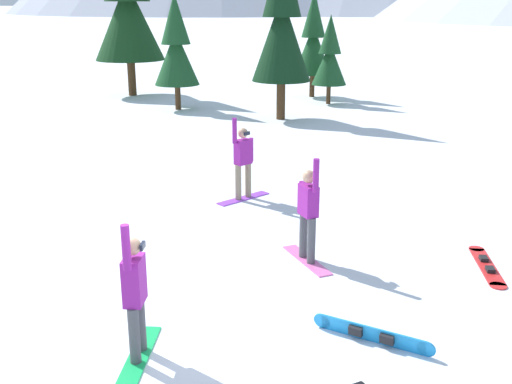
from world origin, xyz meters
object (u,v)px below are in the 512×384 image
at_px(snowboarder_foreground, 135,294).
at_px(pine_tree_broad, 313,40).
at_px(pine_tree_young, 176,47).
at_px(pine_tree_slender, 330,56).
at_px(pine_tree_leaning, 282,22).
at_px(loose_snowboard_far_spare, 487,266).
at_px(snowboarder_midground, 308,212).
at_px(loose_snowboard_near_right, 372,334).
at_px(pine_tree_twin, 128,5).
at_px(snowboarder_background, 243,161).

relative_size(snowboarder_foreground, pine_tree_broad, 0.40).
distance_m(pine_tree_young, pine_tree_slender, 7.04).
relative_size(pine_tree_leaning, pine_tree_broad, 1.38).
xyz_separation_m(pine_tree_leaning, pine_tree_broad, (-0.24, 6.33, -1.06)).
bearing_deg(pine_tree_young, loose_snowboard_far_spare, -46.85).
xyz_separation_m(loose_snowboard_far_spare, pine_tree_leaning, (-7.72, 12.78, 3.82)).
xyz_separation_m(snowboarder_midground, loose_snowboard_near_right, (1.58, -2.51, -0.83)).
distance_m(snowboarder_midground, pine_tree_young, 17.27).
bearing_deg(pine_tree_slender, loose_snowboard_far_spare, -68.71).
bearing_deg(pine_tree_slender, pine_tree_broad, 123.60).
height_order(loose_snowboard_far_spare, pine_tree_broad, pine_tree_broad).
relative_size(snowboarder_foreground, pine_tree_leaning, 0.29).
xyz_separation_m(loose_snowboard_near_right, pine_tree_slender, (-5.11, 20.53, 2.07)).
bearing_deg(loose_snowboard_far_spare, pine_tree_young, 133.15).
bearing_deg(pine_tree_twin, pine_tree_leaning, -23.20).
xyz_separation_m(snowboarder_background, pine_tree_young, (-7.10, 11.17, 1.75)).
relative_size(snowboarder_background, pine_tree_leaning, 0.29).
height_order(snowboarder_background, loose_snowboard_near_right, snowboarder_background).
bearing_deg(snowboarder_foreground, pine_tree_leaning, 100.26).
height_order(loose_snowboard_far_spare, pine_tree_slender, pine_tree_slender).
relative_size(loose_snowboard_near_right, pine_tree_slender, 0.44).
distance_m(loose_snowboard_near_right, pine_tree_twin, 25.39).
bearing_deg(loose_snowboard_far_spare, pine_tree_leaning, 121.12).
bearing_deg(pine_tree_twin, snowboarder_foreground, -60.29).
distance_m(loose_snowboard_far_spare, pine_tree_leaning, 15.41).
relative_size(snowboarder_foreground, snowboarder_midground, 1.00).
bearing_deg(snowboarder_foreground, snowboarder_background, 98.25).
relative_size(snowboarder_foreground, pine_tree_slender, 0.50).
relative_size(loose_snowboard_far_spare, pine_tree_twin, 0.24).
bearing_deg(loose_snowboard_far_spare, snowboarder_background, 157.11).
relative_size(loose_snowboard_far_spare, pine_tree_leaning, 0.28).
height_order(snowboarder_midground, loose_snowboard_far_spare, snowboarder_midground).
height_order(loose_snowboard_far_spare, pine_tree_twin, pine_tree_twin).
xyz_separation_m(snowboarder_background, loose_snowboard_far_spare, (5.58, -2.36, -0.95)).
bearing_deg(snowboarder_midground, pine_tree_broad, 103.50).
relative_size(loose_snowboard_far_spare, pine_tree_slender, 0.48).
xyz_separation_m(snowboarder_background, pine_tree_twin, (-11.15, 14.29, 3.42)).
distance_m(snowboarder_foreground, pine_tree_twin, 24.80).
relative_size(snowboarder_midground, pine_tree_broad, 0.40).
bearing_deg(pine_tree_young, snowboarder_midground, -56.44).
relative_size(snowboarder_foreground, pine_tree_young, 0.41).
height_order(snowboarder_foreground, pine_tree_young, pine_tree_young).
xyz_separation_m(snowboarder_background, loose_snowboard_near_right, (3.98, -5.65, -0.83)).
distance_m(loose_snowboard_far_spare, pine_tree_broad, 20.89).
relative_size(snowboarder_midground, pine_tree_young, 0.41).
relative_size(snowboarder_background, loose_snowboard_far_spare, 1.05).
distance_m(snowboarder_foreground, pine_tree_young, 20.02).
height_order(snowboarder_foreground, pine_tree_twin, pine_tree_twin).
bearing_deg(snowboarder_foreground, pine_tree_slender, 95.62).
bearing_deg(pine_tree_broad, pine_tree_twin, -164.30).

